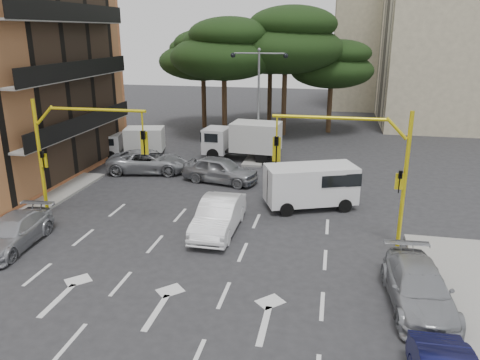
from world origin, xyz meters
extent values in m
plane|color=#28282B|center=(0.00, 0.00, 0.00)|extent=(120.00, 120.00, 0.00)
cube|color=gray|center=(0.00, 16.00, 0.07)|extent=(1.40, 6.00, 0.15)
cube|color=black|center=(-10.44, 8.00, 6.00)|extent=(0.12, 14.72, 11.20)
cube|color=black|center=(9.94, 32.00, 8.50)|extent=(0.12, 11.04, 16.20)
cube|color=tan|center=(13.00, 44.00, 8.00)|extent=(16.00, 12.00, 16.00)
cube|color=black|center=(4.94, 44.00, 7.50)|extent=(0.12, 11.04, 14.20)
cylinder|color=#382616|center=(-4.00, 22.00, 2.48)|extent=(0.44, 0.44, 4.95)
ellipsoid|color=black|center=(-4.00, 22.00, 6.93)|extent=(9.15, 9.15, 3.87)
ellipsoid|color=black|center=(-3.40, 21.60, 8.80)|extent=(6.86, 6.86, 2.86)
ellipsoid|color=black|center=(-4.50, 22.30, 8.25)|extent=(6.07, 6.07, 2.64)
cylinder|color=#382616|center=(1.00, 24.00, 2.70)|extent=(0.44, 0.44, 5.40)
ellipsoid|color=black|center=(1.00, 24.00, 7.56)|extent=(9.98, 9.98, 4.22)
ellipsoid|color=black|center=(1.60, 23.60, 9.60)|extent=(7.49, 7.49, 3.12)
ellipsoid|color=black|center=(0.50, 24.30, 9.00)|extent=(6.62, 6.62, 2.88)
cylinder|color=#382616|center=(-7.00, 26.00, 2.25)|extent=(0.44, 0.44, 4.50)
ellipsoid|color=black|center=(-7.00, 26.00, 6.30)|extent=(8.32, 8.32, 3.52)
ellipsoid|color=black|center=(-6.40, 25.60, 8.00)|extent=(6.24, 6.24, 2.60)
ellipsoid|color=black|center=(-7.50, 26.30, 7.50)|extent=(5.52, 5.52, 2.40)
cylinder|color=#382616|center=(5.00, 26.00, 2.02)|extent=(0.44, 0.44, 4.05)
ellipsoid|color=black|center=(5.00, 26.00, 5.67)|extent=(7.49, 7.49, 3.17)
ellipsoid|color=black|center=(5.60, 25.60, 7.20)|extent=(5.62, 5.62, 2.34)
ellipsoid|color=black|center=(4.50, 26.30, 6.75)|extent=(4.97, 4.97, 2.16)
cylinder|color=#382616|center=(-1.00, 29.00, 2.48)|extent=(0.44, 0.44, 4.95)
ellipsoid|color=black|center=(-1.00, 29.00, 6.93)|extent=(9.15, 9.15, 3.87)
ellipsoid|color=black|center=(-0.40, 28.60, 8.80)|extent=(6.86, 6.86, 2.86)
ellipsoid|color=black|center=(-1.50, 29.30, 8.25)|extent=(6.07, 6.07, 2.64)
cylinder|color=yellow|center=(8.60, 2.00, 3.00)|extent=(0.18, 0.18, 6.00)
cylinder|color=yellow|center=(8.05, 2.00, 5.25)|extent=(0.95, 0.14, 0.95)
cylinder|color=yellow|center=(5.30, 2.00, 5.60)|extent=(4.80, 0.14, 0.14)
cylinder|color=yellow|center=(3.10, 2.00, 5.15)|extent=(0.08, 0.08, 0.90)
imported|color=black|center=(3.10, 2.00, 4.10)|extent=(0.20, 0.24, 1.20)
cube|color=yellow|center=(3.10, 2.08, 4.10)|extent=(0.36, 0.06, 1.10)
imported|color=black|center=(8.38, 1.85, 3.00)|extent=(0.16, 0.20, 1.00)
cube|color=yellow|center=(8.38, 1.95, 3.00)|extent=(0.35, 0.08, 0.70)
cylinder|color=yellow|center=(-8.60, 2.00, 3.00)|extent=(0.18, 0.18, 6.00)
cylinder|color=yellow|center=(-8.05, 2.00, 5.25)|extent=(0.95, 0.14, 0.95)
cylinder|color=yellow|center=(-5.30, 2.00, 5.60)|extent=(4.80, 0.14, 0.14)
cylinder|color=yellow|center=(-3.10, 2.00, 5.15)|extent=(0.08, 0.08, 0.90)
imported|color=black|center=(-3.10, 2.00, 4.10)|extent=(0.20, 0.24, 1.20)
cube|color=yellow|center=(-3.10, 2.08, 4.10)|extent=(0.36, 0.06, 1.10)
imported|color=black|center=(-8.38, 1.85, 3.00)|extent=(0.16, 0.20, 1.00)
cube|color=yellow|center=(-8.38, 1.95, 3.00)|extent=(0.35, 0.08, 0.70)
cylinder|color=slate|center=(0.00, 16.00, 3.90)|extent=(0.16, 0.16, 7.50)
cylinder|color=slate|center=(-0.90, 16.00, 7.55)|extent=(1.80, 0.10, 0.10)
sphere|color=black|center=(-1.90, 16.00, 7.40)|extent=(0.36, 0.36, 0.36)
cylinder|color=slate|center=(0.90, 16.00, 7.55)|extent=(1.80, 0.10, 0.10)
sphere|color=black|center=(1.90, 16.00, 7.40)|extent=(0.36, 0.36, 0.36)
sphere|color=slate|center=(0.00, 16.00, 7.80)|extent=(0.24, 0.24, 0.24)
imported|color=white|center=(0.46, 1.90, 0.80)|extent=(1.72, 4.88, 1.60)
imported|color=blue|center=(3.28, 9.00, 0.64)|extent=(3.49, 3.86, 1.27)
imported|color=#9EA0A6|center=(-7.99, -1.49, 0.68)|extent=(2.22, 4.80, 1.36)
imported|color=#989AA0|center=(-6.52, 10.43, 0.74)|extent=(5.71, 3.38, 1.49)
imported|color=gray|center=(-1.26, 9.31, 0.81)|extent=(5.05, 2.87, 1.62)
imported|color=#93959A|center=(8.70, -2.84, 0.71)|extent=(2.33, 5.03, 1.42)
camera|label=1|loc=(5.52, -17.86, 9.11)|focal=35.00mm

